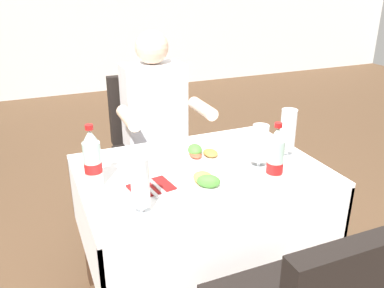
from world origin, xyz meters
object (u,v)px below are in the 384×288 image
(cola_bottle_primary, at_px, (275,160))
(napkin_cutlery_set, at_px, (151,187))
(beer_glass_right, at_px, (288,133))
(plate_near_camera, at_px, (209,183))
(plate_far_diner, at_px, (200,153))
(cola_bottle_secondary, at_px, (93,160))
(main_dining_table, at_px, (200,203))
(chair_far_diner_seat, at_px, (150,144))
(seated_diner_far, at_px, (158,126))
(beer_glass_middle, at_px, (260,145))
(beer_glass_left, at_px, (140,184))

(cola_bottle_primary, relative_size, napkin_cutlery_set, 1.45)
(beer_glass_right, bearing_deg, plate_near_camera, -162.77)
(plate_near_camera, xyz_separation_m, beer_glass_right, (0.48, 0.15, 0.10))
(plate_far_diner, height_order, cola_bottle_secondary, cola_bottle_secondary)
(beer_glass_right, relative_size, cola_bottle_primary, 0.82)
(plate_far_diner, bearing_deg, main_dining_table, -113.41)
(chair_far_diner_seat, distance_m, cola_bottle_secondary, 0.94)
(chair_far_diner_seat, distance_m, beer_glass_right, 0.97)
(plate_near_camera, bearing_deg, chair_far_diner_seat, 87.50)
(main_dining_table, relative_size, cola_bottle_primary, 3.81)
(main_dining_table, distance_m, chair_far_diner_seat, 0.78)
(chair_far_diner_seat, bearing_deg, seated_diner_far, -80.61)
(beer_glass_middle, relative_size, napkin_cutlery_set, 1.03)
(beer_glass_left, distance_m, cola_bottle_secondary, 0.30)
(plate_far_diner, height_order, beer_glass_middle, beer_glass_middle)
(plate_near_camera, xyz_separation_m, cola_bottle_primary, (0.24, -0.10, 0.10))
(plate_near_camera, xyz_separation_m, beer_glass_left, (-0.31, -0.08, 0.10))
(seated_diner_far, height_order, cola_bottle_primary, seated_diner_far)
(main_dining_table, distance_m, seated_diner_far, 0.69)
(cola_bottle_secondary, bearing_deg, napkin_cutlery_set, -26.87)
(plate_near_camera, height_order, beer_glass_right, beer_glass_right)
(chair_far_diner_seat, bearing_deg, beer_glass_right, -61.66)
(chair_far_diner_seat, bearing_deg, cola_bottle_primary, -79.45)
(seated_diner_far, relative_size, beer_glass_right, 5.45)
(beer_glass_middle, relative_size, cola_bottle_primary, 0.71)
(main_dining_table, relative_size, plate_far_diner, 4.68)
(plate_near_camera, height_order, plate_far_diner, plate_near_camera)
(beer_glass_left, relative_size, cola_bottle_primary, 0.78)
(napkin_cutlery_set, bearing_deg, plate_near_camera, -22.11)
(main_dining_table, bearing_deg, chair_far_diner_seat, 90.00)
(main_dining_table, xyz_separation_m, napkin_cutlery_set, (-0.26, -0.09, 0.18))
(seated_diner_far, distance_m, napkin_cutlery_set, 0.81)
(cola_bottle_secondary, bearing_deg, beer_glass_right, -2.94)
(beer_glass_right, xyz_separation_m, cola_bottle_secondary, (-0.91, 0.05, -0.00))
(beer_glass_left, xyz_separation_m, napkin_cutlery_set, (0.09, 0.17, -0.11))
(beer_glass_middle, height_order, beer_glass_right, beer_glass_right)
(beer_glass_middle, bearing_deg, chair_far_diner_seat, 105.98)
(chair_far_diner_seat, xyz_separation_m, beer_glass_left, (-0.35, -1.03, 0.30))
(beer_glass_middle, bearing_deg, beer_glass_left, -164.31)
(main_dining_table, xyz_separation_m, plate_near_camera, (-0.04, -0.18, 0.20))
(seated_diner_far, bearing_deg, beer_glass_right, -59.13)
(plate_far_diner, bearing_deg, beer_glass_middle, -45.64)
(plate_far_diner, xyz_separation_m, cola_bottle_primary, (0.15, -0.40, 0.11))
(seated_diner_far, bearing_deg, cola_bottle_secondary, -126.76)
(plate_far_diner, height_order, napkin_cutlery_set, plate_far_diner)
(plate_near_camera, bearing_deg, napkin_cutlery_set, 157.89)
(beer_glass_left, relative_size, napkin_cutlery_set, 1.13)
(main_dining_table, bearing_deg, beer_glass_left, -143.80)
(plate_far_diner, distance_m, beer_glass_left, 0.55)
(beer_glass_right, xyz_separation_m, napkin_cutlery_set, (-0.70, -0.06, -0.11))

